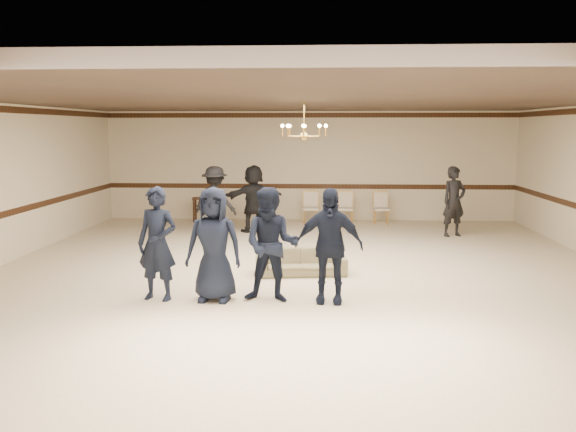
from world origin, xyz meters
name	(u,v)px	position (x,y,z in m)	size (l,w,h in m)	color
room	(302,190)	(0.00, 0.00, 1.60)	(12.01, 14.01, 3.21)	beige
chair_rail	(309,186)	(0.00, 6.99, 1.00)	(12.00, 0.02, 0.14)	#391C11
crown_molding	(310,115)	(0.00, 6.99, 3.08)	(12.00, 0.02, 0.14)	#391C11
chandelier	(304,119)	(0.00, 1.00, 2.88)	(0.94, 0.94, 0.89)	gold
boy_a	(157,244)	(-2.24, -1.56, 0.90)	(0.66, 0.43, 1.80)	black
boy_b	(214,244)	(-1.34, -1.56, 0.90)	(0.88, 0.57, 1.80)	black
boy_c	(271,245)	(-0.44, -1.56, 0.90)	(0.88, 0.68, 1.80)	black
boy_d	(329,246)	(0.46, -1.56, 0.90)	(1.06, 0.44, 1.80)	black
settee	(301,261)	(-0.03, 0.22, 0.24)	(1.67, 0.65, 0.49)	#6B6447
adult_left	(215,201)	(-2.32, 4.12, 0.88)	(1.14, 0.66, 1.77)	black
adult_mid	(254,198)	(-1.42, 4.82, 0.88)	(1.64, 0.52, 1.77)	black
adult_right	(454,201)	(3.68, 4.42, 0.88)	(0.64, 0.42, 1.77)	black
banquet_chair_left	(310,208)	(0.05, 6.23, 0.45)	(0.44, 0.44, 0.90)	beige
banquet_chair_mid	(346,208)	(1.05, 6.23, 0.45)	(0.44, 0.44, 0.90)	beige
banquet_chair_right	(381,209)	(2.05, 6.23, 0.45)	(0.44, 0.44, 0.90)	beige
console_table	(208,210)	(-2.95, 6.43, 0.36)	(0.85, 0.36, 0.72)	#351B11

